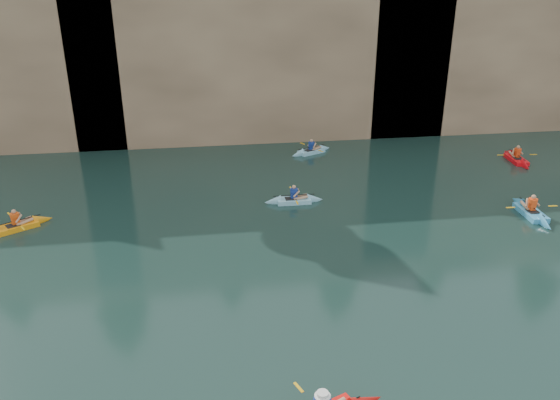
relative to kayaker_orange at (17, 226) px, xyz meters
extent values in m
plane|color=black|center=(10.62, -10.35, -0.15)|extent=(160.00, 160.00, 0.00)
cube|color=tan|center=(10.62, 19.65, 5.85)|extent=(70.00, 16.00, 12.00)
cube|color=tan|center=(12.62, 12.25, 5.55)|extent=(24.00, 2.40, 11.40)
cube|color=tan|center=(32.62, 12.25, 4.77)|extent=(26.00, 2.40, 9.84)
cube|color=black|center=(6.62, 11.60, 1.45)|extent=(3.50, 1.00, 3.20)
cube|color=black|center=(20.62, 11.60, 2.10)|extent=(5.00, 1.00, 4.50)
sphere|color=tan|center=(10.87, -13.11, 0.90)|extent=(0.24, 0.24, 0.24)
cube|color=#EAB113|center=(10.47, -12.10, 0.33)|extent=(0.23, 0.42, 0.02)
cylinder|color=white|center=(10.87, -13.11, 0.94)|extent=(0.41, 0.41, 0.11)
cube|color=orange|center=(0.00, 0.00, -0.01)|extent=(2.43, 1.90, 0.26)
cone|color=orange|center=(0.96, 0.60, -0.01)|extent=(1.10, 1.06, 0.72)
cube|color=black|center=(-0.13, -0.08, 0.09)|extent=(0.70, 0.67, 0.04)
cube|color=#E64F13|center=(0.00, 0.00, 0.36)|extent=(0.39, 0.35, 0.48)
sphere|color=tan|center=(0.00, 0.00, 0.71)|extent=(0.20, 0.20, 0.20)
cylinder|color=black|center=(0.00, 0.00, 0.26)|extent=(1.81, 1.15, 0.04)
cube|color=#EAB113|center=(-0.51, 0.81, 0.26)|extent=(0.29, 0.40, 0.02)
cube|color=#EAB113|center=(0.51, -0.81, 0.26)|extent=(0.29, 0.40, 0.02)
cube|color=#84C7DD|center=(12.63, 1.11, -0.02)|extent=(2.26, 0.74, 0.26)
cone|color=#84C7DD|center=(13.69, 1.11, -0.02)|extent=(0.80, 0.70, 0.70)
cone|color=#84C7DD|center=(11.57, 1.12, -0.02)|extent=(0.80, 0.70, 0.70)
cube|color=black|center=(12.48, 1.12, 0.08)|extent=(0.55, 0.44, 0.04)
cube|color=navy|center=(12.63, 1.11, 0.35)|extent=(0.32, 0.21, 0.47)
sphere|color=tan|center=(12.63, 1.11, 0.69)|extent=(0.20, 0.20, 0.20)
cylinder|color=black|center=(12.63, 1.11, 0.25)|extent=(2.06, 0.05, 0.04)
cube|color=#EAB113|center=(12.63, 2.05, 0.25)|extent=(0.08, 0.42, 0.02)
cube|color=#EAB113|center=(12.62, 0.18, 0.25)|extent=(0.08, 0.42, 0.02)
cube|color=red|center=(26.85, 5.32, -0.01)|extent=(1.03, 2.63, 0.27)
cone|color=red|center=(26.98, 6.52, -0.01)|extent=(0.83, 0.98, 0.74)
cone|color=red|center=(26.73, 4.12, -0.01)|extent=(0.83, 0.98, 0.74)
cube|color=black|center=(26.84, 5.17, 0.09)|extent=(0.52, 0.59, 0.04)
cube|color=red|center=(26.85, 5.32, 0.38)|extent=(0.25, 0.36, 0.49)
sphere|color=tan|center=(26.85, 5.32, 0.74)|extent=(0.21, 0.21, 0.21)
cylinder|color=black|center=(26.85, 5.32, 0.26)|extent=(0.26, 2.18, 0.04)
cube|color=#EAB113|center=(25.87, 5.42, 0.26)|extent=(0.43, 0.12, 0.02)
cube|color=#EAB113|center=(27.84, 5.22, 0.26)|extent=(0.43, 0.12, 0.02)
cube|color=#82C2D9|center=(15.03, 8.65, -0.02)|extent=(2.37, 1.66, 0.25)
cone|color=#82C2D9|center=(16.00, 9.13, -0.02)|extent=(1.03, 0.97, 0.68)
cone|color=#82C2D9|center=(14.07, 8.17, -0.02)|extent=(1.03, 0.97, 0.68)
cube|color=black|center=(14.90, 8.58, 0.08)|extent=(0.68, 0.63, 0.04)
cube|color=navy|center=(15.03, 8.65, 0.34)|extent=(0.37, 0.32, 0.46)
sphere|color=tan|center=(15.03, 8.65, 0.67)|extent=(0.19, 0.19, 0.19)
cylinder|color=black|center=(15.03, 8.65, 0.25)|extent=(1.83, 0.93, 0.04)
cube|color=#EAB113|center=(14.63, 9.47, 0.25)|extent=(0.26, 0.41, 0.02)
cube|color=#EAB113|center=(15.44, 7.83, 0.25)|extent=(0.26, 0.41, 0.02)
cube|color=#3EA1D5|center=(23.35, -1.95, -0.01)|extent=(0.96, 2.79, 0.28)
cone|color=#3EA1D5|center=(23.43, -0.66, -0.01)|extent=(0.82, 1.01, 0.76)
cone|color=#3EA1D5|center=(23.27, -3.23, -0.01)|extent=(0.82, 1.01, 0.76)
cube|color=black|center=(23.34, -2.10, 0.10)|extent=(0.51, 0.58, 0.04)
cube|color=#F84814|center=(23.35, -1.95, 0.40)|extent=(0.25, 0.36, 0.51)
sphere|color=tan|center=(23.35, -1.95, 0.77)|extent=(0.21, 0.21, 0.21)
cylinder|color=black|center=(23.35, -1.95, 0.27)|extent=(0.17, 2.26, 0.04)
cube|color=#EAB113|center=(22.32, -1.88, 0.27)|extent=(0.42, 0.11, 0.02)
cube|color=#EAB113|center=(24.38, -2.01, 0.27)|extent=(0.42, 0.11, 0.02)
camera|label=1|loc=(8.33, -23.18, 10.51)|focal=35.00mm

